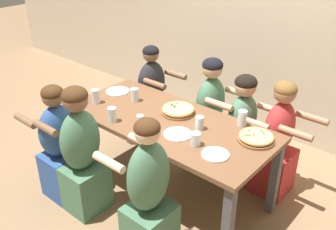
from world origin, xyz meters
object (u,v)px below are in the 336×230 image
Objects in this scene: drinking_glass_c at (150,128)px; drinking_glass_h at (135,95)px; empty_plate_a at (118,91)px; diner_far_center at (210,117)px; pizza_board_second at (256,138)px; diner_far_midright at (241,131)px; drinking_glass_e at (199,124)px; diner_far_left at (152,98)px; drinking_glass_a at (96,97)px; drinking_glass_b at (196,140)px; diner_near_midright at (149,197)px; empty_plate_c at (178,134)px; drinking_glass_g at (140,124)px; drinking_glass_f at (242,119)px; diner_far_right at (277,144)px; diner_near_midleft at (82,156)px; empty_plate_b at (215,154)px; pizza_board_main at (178,110)px; diner_near_left at (60,147)px; drinking_glass_d at (112,115)px.

drinking_glass_h is at bearing 145.87° from drinking_glass_c.
empty_plate_a is 0.96m from diner_far_center.
drinking_glass_c is (-0.71, -0.46, 0.02)m from pizza_board_second.
drinking_glass_e is at bearing -7.01° from diner_far_midright.
drinking_glass_a is at bearing 3.68° from diner_far_left.
drinking_glass_b is at bearing 0.72° from drinking_glass_a.
drinking_glass_c is at bearing 41.72° from diner_near_midright.
pizza_board_second is 1.23× the size of empty_plate_a.
drinking_glass_e is at bearing 67.98° from empty_plate_c.
drinking_glass_f is at bearing 45.66° from drinking_glass_g.
diner_far_right is 1.53m from diner_far_left.
drinking_glass_e is 0.67m from diner_far_midright.
drinking_glass_e is 1.01m from diner_near_midleft.
drinking_glass_g is 0.11× the size of diner_near_midright.
drinking_glass_e is at bearing 143.73° from empty_plate_b.
drinking_glass_e is at bearing 26.15° from diner_far_center.
diner_far_midright is at bearing 90.00° from diner_far_left.
drinking_glass_h is at bearing -171.73° from pizza_board_main.
pizza_board_main is 1.10m from diner_near_left.
drinking_glass_f reaches higher than drinking_glass_g.
drinking_glass_b reaches higher than empty_plate_c.
diner_far_right is at bearing 24.36° from drinking_glass_h.
diner_near_midleft is at bearing -155.38° from empty_plate_b.
diner_near_midright is at bearing 15.84° from diner_far_center.
diner_far_left is at bearing 146.17° from drinking_glass_b.
drinking_glass_b is at bearing 3.63° from diner_far_midright.
drinking_glass_c is at bearing -144.09° from empty_plate_c.
diner_far_left reaches higher than drinking_glass_a.
diner_near_left is (-0.36, -0.32, -0.32)m from drinking_glass_d.
diner_far_left is at bearing 91.97° from empty_plate_a.
diner_far_midright is at bearing 90.00° from diner_far_center.
pizza_board_main is 0.26× the size of diner_far_center.
diner_far_left is (-1.32, 0.31, -0.32)m from drinking_glass_f.
drinking_glass_a is 1.20× the size of drinking_glass_c.
diner_near_midright is at bearing -15.97° from diner_far_right.
drinking_glass_a is at bearing -83.42° from empty_plate_a.
drinking_glass_a reaches higher than drinking_glass_e.
diner_near_midright is at bearing -90.00° from diner_near_left.
drinking_glass_c is 0.41m from drinking_glass_e.
diner_far_left is 0.96× the size of diner_far_center.
drinking_glass_b is at bearing 11.64° from drinking_glass_d.
empty_plate_b is 1.06m from diner_far_center.
diner_far_midright is (-0.25, 0.83, -0.27)m from empty_plate_b.
drinking_glass_c reaches higher than pizza_board_main.
drinking_glass_g is (-0.59, -0.61, -0.00)m from drinking_glass_f.
diner_far_midright is (1.14, 0.52, -0.27)m from empty_plate_a.
diner_near_midleft is (0.10, -0.73, -0.27)m from drinking_glass_h.
empty_plate_a is 1.13× the size of empty_plate_b.
drinking_glass_e is (-0.12, 0.22, 0.00)m from drinking_glass_b.
drinking_glass_d reaches higher than empty_plate_c.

